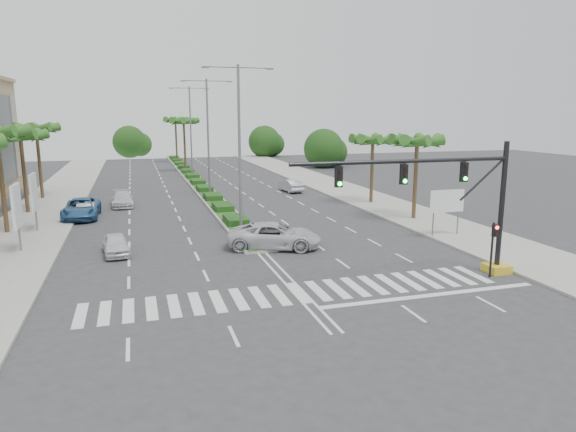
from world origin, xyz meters
name	(u,v)px	position (x,y,z in m)	size (l,w,h in m)	color
ground	(299,293)	(0.00, 0.00, 0.00)	(160.00, 160.00, 0.00)	#333335
footpath_right	(387,206)	(15.20, 20.00, 0.07)	(6.00, 120.00, 0.15)	gray
footpath_left	(32,226)	(-15.20, 20.00, 0.07)	(6.00, 120.00, 0.15)	gray
median	(193,179)	(0.00, 45.00, 0.10)	(2.20, 75.00, 0.20)	gray
median_grass	(193,178)	(0.00, 45.00, 0.22)	(1.80, 75.00, 0.04)	#2D501B
signal_gantry	(466,213)	(9.27, 0.00, 3.46)	(12.60, 1.20, 7.20)	gold
pedestrian_signal	(493,240)	(10.60, -0.68, 2.04)	(0.28, 0.36, 3.00)	black
direction_sign	(447,203)	(13.50, 7.99, 2.45)	(2.70, 0.11, 3.40)	slate
billboard_near	(17,207)	(-14.50, 12.00, 2.96)	(0.18, 2.10, 4.35)	slate
billboard_far	(34,193)	(-14.50, 18.00, 2.96)	(0.18, 2.10, 4.35)	slate
palm_left_far	(21,139)	(-16.50, 26.00, 6.50)	(4.57, 4.68, 7.35)	brown
palm_left_end	(36,131)	(-16.50, 34.00, 6.88)	(4.57, 4.68, 7.75)	brown
palm_right_near	(417,144)	(14.50, 14.00, 6.20)	(4.57, 4.68, 7.05)	brown
palm_right_far	(373,142)	(14.50, 22.00, 5.91)	(4.57, 4.68, 6.75)	brown
palm_median_a	(184,123)	(0.00, 55.00, 7.17)	(4.57, 4.68, 8.05)	brown
palm_median_b	(175,122)	(0.00, 70.00, 7.17)	(4.57, 4.68, 8.05)	brown
streetlight_near	(239,139)	(0.00, 14.00, 6.81)	(5.10, 0.25, 12.00)	slate
streetlight_mid	(208,131)	(0.00, 30.00, 6.81)	(5.10, 0.25, 12.00)	slate
streetlight_far	(191,127)	(0.00, 46.00, 6.81)	(5.10, 0.25, 12.00)	slate
car_parked_a	(116,244)	(-8.75, 9.93, 0.64)	(1.51, 3.76, 1.28)	silver
car_parked_b	(86,211)	(-11.42, 22.17, 0.66)	(1.39, 3.99, 1.31)	#A9A9AE
car_parked_c	(81,208)	(-11.80, 22.55, 0.83)	(2.75, 5.96, 1.66)	#2D5C8C
car_parked_d	(122,199)	(-8.62, 27.48, 0.68)	(1.91, 4.71, 1.37)	silver
car_crossing	(275,236)	(1.11, 8.51, 0.84)	(2.77, 6.01, 1.67)	silver
car_right	(291,185)	(9.28, 31.61, 0.71)	(1.50, 4.31, 1.42)	silver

